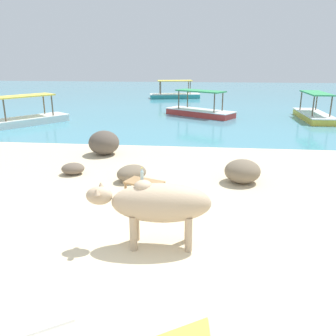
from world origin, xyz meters
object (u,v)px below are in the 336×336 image
low_bench_table (144,185)px  bottle (142,176)px  cow (158,203)px  boat_white (27,118)px  boat_yellow (314,114)px  boat_red (200,111)px  boat_teal (175,94)px

low_bench_table → bottle: (-0.04, 0.01, 0.19)m
cow → boat_white: 12.27m
cow → boat_white: (-7.24, 9.89, -0.47)m
boat_yellow → boat_red: bearing=-95.3°
boat_teal → boat_white: same height
low_bench_table → bottle: bottle is taller
low_bench_table → boat_teal: 19.55m
cow → boat_white: size_ratio=0.53×
bottle → boat_teal: bearing=93.0°
cow → boat_yellow: size_ratio=0.53×
cow → low_bench_table: size_ratio=2.22×
low_bench_table → boat_teal: boat_teal is taller
cow → low_bench_table: bearing=-77.5°
boat_white → low_bench_table: bearing=76.7°
bottle → boat_white: bearing=129.4°
low_bench_table → bottle: size_ratio=2.93×
boat_yellow → low_bench_table: bearing=-30.6°
cow → boat_red: bearing=-95.7°
bottle → boat_white: 10.51m
cow → low_bench_table: 1.89m
low_bench_table → boat_white: size_ratio=0.24×
boat_teal → boat_red: (2.00, -8.17, 0.00)m
cow → boat_red: boat_red is taller
boat_red → boat_white: 8.31m
bottle → boat_white: boat_white is taller
cow → boat_yellow: (5.91, 12.60, -0.47)m
boat_white → bottle: bearing=76.5°
low_bench_table → boat_teal: size_ratio=0.23×
boat_teal → boat_red: 8.41m
boat_yellow → boat_teal: bearing=-139.1°
low_bench_table → boat_white: 10.54m
low_bench_table → boat_yellow: size_ratio=0.24×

